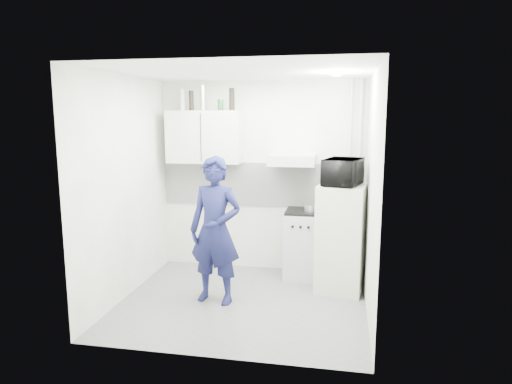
# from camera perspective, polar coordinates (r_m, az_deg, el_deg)

# --- Properties ---
(floor) EXTENTS (2.80, 2.80, 0.00)m
(floor) POSITION_cam_1_polar(r_m,az_deg,el_deg) (5.45, -1.68, -13.58)
(floor) COLOR slate
(floor) RESTS_ON ground
(ceiling) EXTENTS (2.80, 2.80, 0.00)m
(ceiling) POSITION_cam_1_polar(r_m,az_deg,el_deg) (5.02, -1.83, 14.81)
(ceiling) COLOR white
(ceiling) RESTS_ON wall_back
(wall_back) EXTENTS (2.80, 0.00, 2.80)m
(wall_back) POSITION_cam_1_polar(r_m,az_deg,el_deg) (6.29, 0.69, 1.91)
(wall_back) COLOR white
(wall_back) RESTS_ON floor
(wall_left) EXTENTS (0.00, 2.60, 2.60)m
(wall_left) POSITION_cam_1_polar(r_m,az_deg,el_deg) (5.54, -16.03, 0.48)
(wall_left) COLOR white
(wall_left) RESTS_ON floor
(wall_right) EXTENTS (0.00, 2.60, 2.60)m
(wall_right) POSITION_cam_1_polar(r_m,az_deg,el_deg) (4.97, 14.22, -0.47)
(wall_right) COLOR white
(wall_right) RESTS_ON floor
(person) EXTENTS (0.67, 0.50, 1.69)m
(person) POSITION_cam_1_polar(r_m,az_deg,el_deg) (5.23, -5.11, -4.80)
(person) COLOR #151943
(person) RESTS_ON floor
(stove) EXTENTS (0.55, 0.55, 0.88)m
(stove) POSITION_cam_1_polar(r_m,az_deg,el_deg) (6.14, 6.24, -6.55)
(stove) COLOR #B9B9B9
(stove) RESTS_ON floor
(fridge) EXTENTS (0.62, 0.62, 1.32)m
(fridge) POSITION_cam_1_polar(r_m,az_deg,el_deg) (5.68, 10.56, -5.71)
(fridge) COLOR silver
(fridge) RESTS_ON floor
(stove_top) EXTENTS (0.53, 0.53, 0.03)m
(stove_top) POSITION_cam_1_polar(r_m,az_deg,el_deg) (6.03, 6.31, -2.40)
(stove_top) COLOR black
(stove_top) RESTS_ON stove
(saucepan) EXTENTS (0.16, 0.16, 0.09)m
(saucepan) POSITION_cam_1_polar(r_m,az_deg,el_deg) (5.94, 6.80, -1.98)
(saucepan) COLOR silver
(saucepan) RESTS_ON stove_top
(microwave) EXTENTS (0.65, 0.51, 0.31)m
(microwave) POSITION_cam_1_polar(r_m,az_deg,el_deg) (5.52, 10.82, 2.49)
(microwave) COLOR black
(microwave) RESTS_ON fridge
(bottle_b) EXTENTS (0.07, 0.07, 0.28)m
(bottle_b) POSITION_cam_1_polar(r_m,az_deg,el_deg) (6.33, -9.21, 11.30)
(bottle_b) COLOR #B2B7BC
(bottle_b) RESTS_ON upper_cabinet
(bottle_c) EXTENTS (0.06, 0.06, 0.26)m
(bottle_c) POSITION_cam_1_polar(r_m,az_deg,el_deg) (6.29, -8.09, 11.24)
(bottle_c) COLOR black
(bottle_c) RESTS_ON upper_cabinet
(bottle_d) EXTENTS (0.08, 0.08, 0.33)m
(bottle_d) POSITION_cam_1_polar(r_m,az_deg,el_deg) (6.24, -6.69, 11.61)
(bottle_d) COLOR silver
(bottle_d) RESTS_ON upper_cabinet
(canister_b) EXTENTS (0.08, 0.08, 0.15)m
(canister_b) POSITION_cam_1_polar(r_m,az_deg,el_deg) (6.17, -4.47, 10.80)
(canister_b) COLOR #144C1E
(canister_b) RESTS_ON upper_cabinet
(bottle_e) EXTENTS (0.07, 0.07, 0.29)m
(bottle_e) POSITION_cam_1_polar(r_m,az_deg,el_deg) (6.14, -3.04, 11.49)
(bottle_e) COLOR black
(bottle_e) RESTS_ON upper_cabinet
(upper_cabinet) EXTENTS (1.00, 0.35, 0.70)m
(upper_cabinet) POSITION_cam_1_polar(r_m,az_deg,el_deg) (6.24, -6.43, 6.86)
(upper_cabinet) COLOR silver
(upper_cabinet) RESTS_ON wall_back
(range_hood) EXTENTS (0.60, 0.50, 0.14)m
(range_hood) POSITION_cam_1_polar(r_m,az_deg,el_deg) (5.95, 4.56, 4.05)
(range_hood) COLOR #B9B9B9
(range_hood) RESTS_ON wall_back
(backsplash) EXTENTS (2.74, 0.03, 0.60)m
(backsplash) POSITION_cam_1_polar(r_m,az_deg,el_deg) (6.29, 0.67, 0.99)
(backsplash) COLOR white
(backsplash) RESTS_ON wall_back
(pipe_a) EXTENTS (0.05, 0.05, 2.60)m
(pipe_a) POSITION_cam_1_polar(r_m,az_deg,el_deg) (6.12, 12.64, 1.46)
(pipe_a) COLOR #B9B9B9
(pipe_a) RESTS_ON floor
(pipe_b) EXTENTS (0.04, 0.04, 2.60)m
(pipe_b) POSITION_cam_1_polar(r_m,az_deg,el_deg) (6.12, 11.52, 1.49)
(pipe_b) COLOR #B9B9B9
(pipe_b) RESTS_ON floor
(ceiling_spot_fixture) EXTENTS (0.10, 0.10, 0.02)m
(ceiling_spot_fixture) POSITION_cam_1_polar(r_m,az_deg,el_deg) (5.10, 10.07, 14.26)
(ceiling_spot_fixture) COLOR white
(ceiling_spot_fixture) RESTS_ON ceiling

